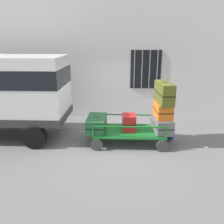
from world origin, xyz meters
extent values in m
plane|color=slate|center=(0.00, 0.00, 0.00)|extent=(40.00, 40.00, 0.00)
cube|color=silver|center=(0.00, 2.49, 2.50)|extent=(12.00, 0.30, 5.00)
cube|color=black|center=(0.93, 2.32, 2.00)|extent=(1.20, 0.04, 1.50)
cylinder|color=gray|center=(0.48, 2.28, 2.00)|extent=(0.03, 0.03, 1.50)
cylinder|color=gray|center=(0.78, 2.28, 2.00)|extent=(0.03, 0.03, 1.50)
cylinder|color=gray|center=(1.08, 2.28, 2.00)|extent=(0.03, 0.03, 1.50)
cylinder|color=gray|center=(1.38, 2.28, 2.00)|extent=(0.03, 0.03, 1.50)
cube|color=#2D2D30|center=(-3.97, 0.18, 0.77)|extent=(4.34, 1.84, 0.24)
cylinder|color=black|center=(-2.59, -0.72, 0.35)|extent=(0.70, 0.22, 0.70)
cube|color=#146023|center=(0.23, -0.19, 0.38)|extent=(2.20, 1.20, 0.05)
cylinder|color=#383838|center=(1.18, -0.81, 0.18)|extent=(0.36, 0.06, 0.36)
cylinder|color=#383838|center=(1.18, 0.42, 0.18)|extent=(0.36, 0.06, 0.36)
cylinder|color=#383838|center=(-0.73, -0.81, 0.18)|extent=(0.36, 0.06, 0.36)
cylinder|color=#383838|center=(-0.73, 0.42, 0.18)|extent=(0.36, 0.06, 0.36)
cylinder|color=#146023|center=(1.29, -0.75, 0.57)|extent=(0.04, 0.04, 0.33)
cylinder|color=#146023|center=(1.29, 0.36, 0.57)|extent=(0.04, 0.04, 0.33)
cylinder|color=#146023|center=(-0.83, -0.75, 0.57)|extent=(0.04, 0.04, 0.33)
cylinder|color=#146023|center=(-0.83, 0.36, 0.57)|extent=(0.04, 0.04, 0.33)
cylinder|color=#146023|center=(0.23, -0.75, 0.74)|extent=(2.12, 0.04, 0.04)
cylinder|color=#146023|center=(0.23, 0.36, 0.74)|extent=(2.12, 0.04, 0.04)
cube|color=#194C28|center=(-0.79, -0.17, 0.62)|extent=(0.58, 1.04, 0.42)
cube|color=black|center=(-0.79, -0.17, 0.62)|extent=(0.59, 1.05, 0.02)
cube|color=black|center=(-0.79, -0.17, 0.82)|extent=(0.16, 0.03, 0.02)
cube|color=#B21E1E|center=(0.23, -0.16, 0.66)|extent=(0.42, 0.53, 0.50)
cube|color=black|center=(0.23, -0.16, 0.66)|extent=(0.43, 0.54, 0.02)
cube|color=black|center=(0.23, -0.16, 0.91)|extent=(0.14, 0.04, 0.02)
cube|color=slate|center=(1.25, -0.17, 0.63)|extent=(0.58, 1.05, 0.44)
cube|color=black|center=(1.25, -0.17, 0.63)|extent=(0.59, 1.06, 0.02)
cube|color=black|center=(1.25, -0.17, 0.85)|extent=(0.16, 0.04, 0.02)
cube|color=orange|center=(1.25, -0.17, 1.09)|extent=(0.52, 0.82, 0.45)
cube|color=black|center=(1.25, -0.17, 1.09)|extent=(0.53, 0.84, 0.02)
cube|color=black|center=(1.25, -0.17, 1.31)|extent=(0.16, 0.04, 0.02)
cube|color=#4C5119|center=(1.25, -0.20, 1.63)|extent=(0.47, 1.08, 0.62)
cube|color=black|center=(1.25, -0.20, 1.63)|extent=(0.48, 1.09, 0.02)
cube|color=black|center=(1.25, -0.20, 1.93)|extent=(0.13, 0.04, 0.02)
ellipsoid|color=navy|center=(1.58, 0.03, 0.22)|extent=(0.27, 0.19, 0.44)
cube|color=navy|center=(1.58, -0.07, 0.18)|extent=(0.14, 0.06, 0.15)
camera|label=1|loc=(-0.03, -7.02, 3.17)|focal=37.35mm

